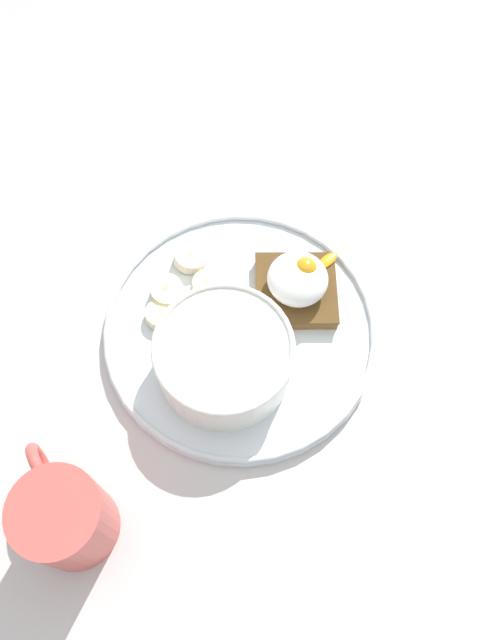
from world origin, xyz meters
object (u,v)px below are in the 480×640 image
at_px(oatmeal_bowl, 224,357).
at_px(banana_slice_back, 206,284).
at_px(banana_slice_front, 190,257).
at_px(coffee_mug, 65,517).
at_px(banana_slice_right, 162,315).
at_px(poached_egg, 299,278).
at_px(banana_slice_left, 167,290).
at_px(toast_slice, 296,290).

height_order(oatmeal_bowl, banana_slice_back, oatmeal_bowl).
distance_m(banana_slice_front, coffee_mug, 0.29).
bearing_deg(oatmeal_bowl, banana_slice_right, 46.67).
height_order(oatmeal_bowl, banana_slice_front, oatmeal_bowl).
xyz_separation_m(poached_egg, banana_slice_left, (0.01, 0.14, -0.03)).
relative_size(banana_slice_front, banana_slice_left, 0.82).
height_order(banana_slice_back, coffee_mug, coffee_mug).
bearing_deg(coffee_mug, banana_slice_right, -20.42).
bearing_deg(oatmeal_bowl, banana_slice_back, 10.07).
xyz_separation_m(banana_slice_right, coffee_mug, (-0.20, 0.08, 0.03)).
relative_size(toast_slice, poached_egg, 1.08).
height_order(oatmeal_bowl, coffee_mug, coffee_mug).
bearing_deg(banana_slice_left, coffee_mug, 160.61).
bearing_deg(banana_slice_back, toast_slice, -98.16).
height_order(banana_slice_left, banana_slice_right, banana_slice_left).
distance_m(poached_egg, banana_slice_front, 0.12).
bearing_deg(toast_slice, poached_egg, -50.22).
bearing_deg(toast_slice, coffee_mug, 136.03).
bearing_deg(coffee_mug, banana_slice_front, -21.47).
xyz_separation_m(banana_slice_front, coffee_mug, (-0.27, 0.11, 0.03)).
height_order(toast_slice, coffee_mug, coffee_mug).
bearing_deg(banana_slice_back, banana_slice_front, 26.26).
bearing_deg(banana_slice_front, toast_slice, -112.56).
distance_m(toast_slice, banana_slice_front, 0.12).
xyz_separation_m(oatmeal_bowl, banana_slice_front, (0.13, 0.03, -0.02)).
relative_size(toast_slice, banana_slice_left, 1.88).
relative_size(toast_slice, banana_slice_front, 2.28).
relative_size(banana_slice_back, banana_slice_right, 0.85).
relative_size(banana_slice_left, coffee_mug, 0.44).
distance_m(banana_slice_left, banana_slice_back, 0.04).
bearing_deg(banana_slice_right, banana_slice_left, -11.36).
bearing_deg(poached_egg, toast_slice, 129.78).
xyz_separation_m(poached_egg, banana_slice_front, (0.04, 0.11, -0.03)).
relative_size(oatmeal_bowl, banana_slice_right, 2.75).
relative_size(poached_egg, banana_slice_front, 2.10).
bearing_deg(poached_egg, banana_slice_right, 98.72).
distance_m(toast_slice, coffee_mug, 0.31).
bearing_deg(banana_slice_right, toast_slice, -81.56).
distance_m(poached_egg, coffee_mug, 0.31).
distance_m(banana_slice_front, banana_slice_left, 0.05).
bearing_deg(banana_slice_right, banana_slice_front, -24.61).
relative_size(toast_slice, coffee_mug, 0.83).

